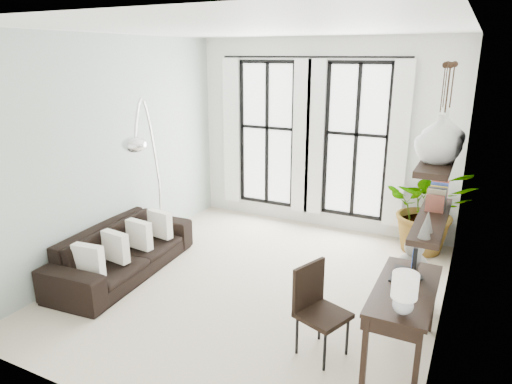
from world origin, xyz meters
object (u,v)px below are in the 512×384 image
Objects in this scene: plant at (429,209)px; desk_chair at (317,304)px; desk at (404,295)px; sofa at (123,250)px; arc_lamp at (146,138)px; buddha at (411,276)px.

plant reaches higher than desk_chair.
sofa is at bearing 176.10° from desk.
arc_lamp reaches higher than sofa.
arc_lamp reaches higher than desk.
arc_lamp is at bearing 168.13° from desk.
desk_chair is at bearing -103.86° from sofa.
buddha is at bearing -89.08° from plant.
desk_chair is 1.12× the size of buddha.
sofa is 3.79m from buddha.
desk_chair is at bearing -19.06° from arc_lamp.
sofa is at bearing -101.41° from arc_lamp.
desk_chair is (2.96, -0.48, 0.20)m from sofa.
plant is at bearing 98.29° from desk_chair.
desk_chair is 0.40× the size of arc_lamp.
desk_chair is (-0.79, -0.22, -0.19)m from desk.
buddha is at bearing 6.98° from arc_lamp.
plant is 4.28m from arc_lamp.
plant is at bearing -58.85° from sofa.
desk_chair is at bearing -164.35° from desk.
desk_chair is at bearing -116.68° from buddha.
desk is 1.40× the size of desk_chair.
buddha is (-0.07, 1.20, -0.37)m from desk.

